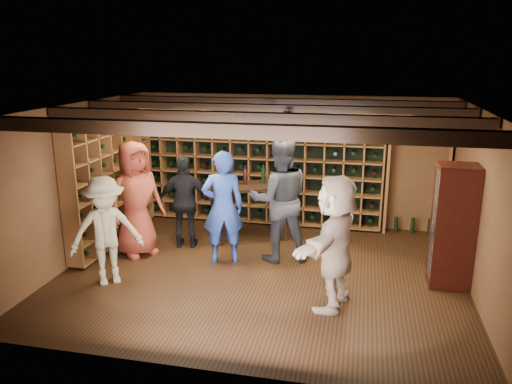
% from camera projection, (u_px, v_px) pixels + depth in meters
% --- Properties ---
extents(ground, '(6.00, 6.00, 0.00)m').
position_uv_depth(ground, '(261.00, 273.00, 7.62)').
color(ground, black).
rests_on(ground, ground).
extents(room_shell, '(6.00, 6.00, 6.00)m').
position_uv_depth(room_shell, '(262.00, 114.00, 7.02)').
color(room_shell, brown).
rests_on(room_shell, ground).
extents(wine_rack_back, '(4.65, 0.30, 2.20)m').
position_uv_depth(wine_rack_back, '(259.00, 166.00, 9.62)').
color(wine_rack_back, brown).
rests_on(wine_rack_back, ground).
extents(wine_rack_left, '(0.30, 2.65, 2.20)m').
position_uv_depth(wine_rack_left, '(112.00, 178.00, 8.67)').
color(wine_rack_left, brown).
rests_on(wine_rack_left, ground).
extents(crate_shelf, '(1.20, 0.32, 2.07)m').
position_uv_depth(crate_shelf, '(420.00, 151.00, 8.89)').
color(crate_shelf, brown).
rests_on(crate_shelf, ground).
extents(display_cabinet, '(0.55, 0.50, 1.75)m').
position_uv_depth(display_cabinet, '(453.00, 229.00, 7.02)').
color(display_cabinet, black).
rests_on(display_cabinet, ground).
extents(man_blue_shirt, '(0.77, 0.62, 1.81)m').
position_uv_depth(man_blue_shirt, '(223.00, 207.00, 7.84)').
color(man_blue_shirt, navy).
rests_on(man_blue_shirt, ground).
extents(man_grey_suit, '(1.17, 1.03, 2.02)m').
position_uv_depth(man_grey_suit, '(280.00, 200.00, 7.90)').
color(man_grey_suit, black).
rests_on(man_grey_suit, ground).
extents(guest_red_floral, '(1.04, 1.11, 1.91)m').
position_uv_depth(guest_red_floral, '(136.00, 199.00, 8.12)').
color(guest_red_floral, maroon).
rests_on(guest_red_floral, ground).
extents(guest_woman_black, '(0.99, 0.55, 1.60)m').
position_uv_depth(guest_woman_black, '(186.00, 202.00, 8.49)').
color(guest_woman_black, black).
rests_on(guest_woman_black, ground).
extents(guest_khaki, '(1.18, 1.08, 1.59)m').
position_uv_depth(guest_khaki, '(106.00, 231.00, 7.11)').
color(guest_khaki, gray).
rests_on(guest_khaki, ground).
extents(guest_beige, '(0.96, 1.74, 1.79)m').
position_uv_depth(guest_beige, '(335.00, 242.00, 6.42)').
color(guest_beige, tan).
rests_on(guest_beige, ground).
extents(tasting_table, '(1.47, 1.15, 1.28)m').
position_uv_depth(tasting_table, '(249.00, 192.00, 8.87)').
color(tasting_table, black).
rests_on(tasting_table, ground).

